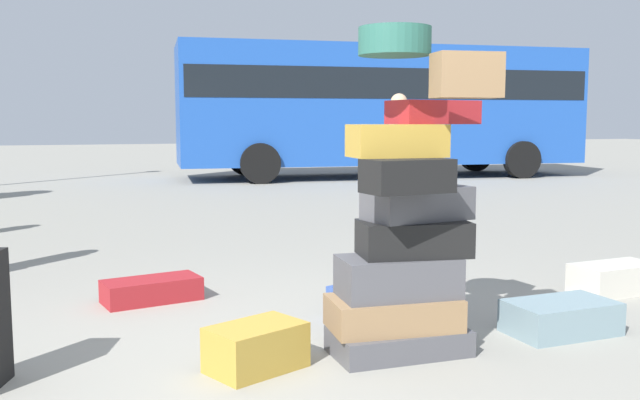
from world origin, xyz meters
TOP-DOWN VIEW (x-y plane):
  - ground_plane at (0.00, 0.00)m, footprint 80.00×80.00m
  - suitcase_tower at (0.50, 0.02)m, footprint 1.02×0.77m
  - suitcase_maroon_foreground_far at (-0.79, 1.75)m, footprint 0.77×0.47m
  - suitcase_tan_left_side at (-0.41, 0.03)m, footprint 0.60×0.51m
  - suitcase_cream_behind_tower at (2.75, 0.75)m, footprint 0.73×0.41m
  - suitcase_navy_upright_blue at (0.73, 0.83)m, footprint 0.80×0.60m
  - suitcase_slate_white_trunk at (1.62, 0.01)m, footprint 0.71×0.43m
  - person_bearded_onlooker at (2.75, 4.69)m, footprint 0.30×0.33m
  - parked_bus at (5.96, 12.20)m, footprint 10.07×3.58m

SIDE VIEW (x-z plane):
  - ground_plane at x=0.00m, z-range 0.00..0.00m
  - suitcase_maroon_foreground_far at x=-0.79m, z-range 0.00..0.18m
  - suitcase_slate_white_trunk at x=1.62m, z-range 0.00..0.21m
  - suitcase_navy_upright_blue at x=0.73m, z-range 0.00..0.21m
  - suitcase_cream_behind_tower at x=2.75m, z-range 0.00..0.24m
  - suitcase_tan_left_side at x=-0.41m, z-range 0.00..0.25m
  - suitcase_tower at x=0.50m, z-range -0.20..1.71m
  - person_bearded_onlooker at x=2.75m, z-range 0.17..1.91m
  - parked_bus at x=5.96m, z-range 0.26..3.41m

